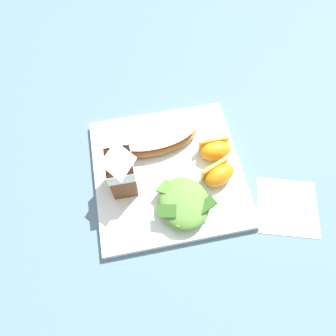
# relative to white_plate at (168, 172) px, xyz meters

# --- Properties ---
(ground) EXTENTS (3.00, 3.00, 0.00)m
(ground) POSITION_rel_white_plate_xyz_m (0.00, 0.00, -0.01)
(ground) COLOR slate
(white_plate) EXTENTS (0.28, 0.28, 0.02)m
(white_plate) POSITION_rel_white_plate_xyz_m (0.00, 0.00, 0.00)
(white_plate) COLOR silver
(white_plate) RESTS_ON ground
(cheesy_pizza_bread) EXTENTS (0.09, 0.18, 0.04)m
(cheesy_pizza_bread) POSITION_rel_white_plate_xyz_m (0.07, 0.01, 0.03)
(cheesy_pizza_bread) COLOR #A87038
(cheesy_pizza_bread) RESTS_ON white_plate
(green_salad_pile) EXTENTS (0.10, 0.10, 0.04)m
(green_salad_pile) POSITION_rel_white_plate_xyz_m (-0.08, -0.01, 0.03)
(green_salad_pile) COLOR #5B8E3D
(green_salad_pile) RESTS_ON white_plate
(milk_carton) EXTENTS (0.06, 0.05, 0.11)m
(milk_carton) POSITION_rel_white_plate_xyz_m (-0.01, 0.08, 0.07)
(milk_carton) COLOR brown
(milk_carton) RESTS_ON white_plate
(orange_wedge_front) EXTENTS (0.06, 0.07, 0.04)m
(orange_wedge_front) POSITION_rel_white_plate_xyz_m (-0.04, -0.09, 0.03)
(orange_wedge_front) COLOR orange
(orange_wedge_front) RESTS_ON white_plate
(orange_wedge_middle) EXTENTS (0.04, 0.06, 0.04)m
(orange_wedge_middle) POSITION_rel_white_plate_xyz_m (0.02, -0.10, 0.03)
(orange_wedge_middle) COLOR orange
(orange_wedge_middle) RESTS_ON white_plate
(paper_napkin) EXTENTS (0.14, 0.14, 0.00)m
(paper_napkin) POSITION_rel_white_plate_xyz_m (-0.11, -0.20, -0.01)
(paper_napkin) COLOR white
(paper_napkin) RESTS_ON ground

